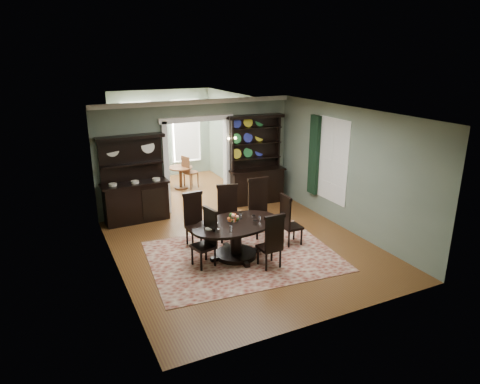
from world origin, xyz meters
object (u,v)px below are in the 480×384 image
Objects in this scene: sideboard at (135,192)px; parlor_table at (181,175)px; welsh_dresser at (256,171)px; dining_table at (236,233)px.

sideboard is 2.88× the size of parlor_table.
welsh_dresser is (3.48, -0.02, 0.14)m from sideboard.
dining_table is 0.85× the size of welsh_dresser.
sideboard reaches higher than parlor_table.
sideboard is (-1.44, 3.02, 0.23)m from dining_table.
sideboard is 3.48m from welsh_dresser.
sideboard is at bearing -131.81° from parlor_table.
parlor_table is (-1.59, 2.13, -0.45)m from welsh_dresser.
dining_table is at bearing -95.01° from parlor_table.
parlor_table is (0.45, 5.14, -0.08)m from dining_table.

